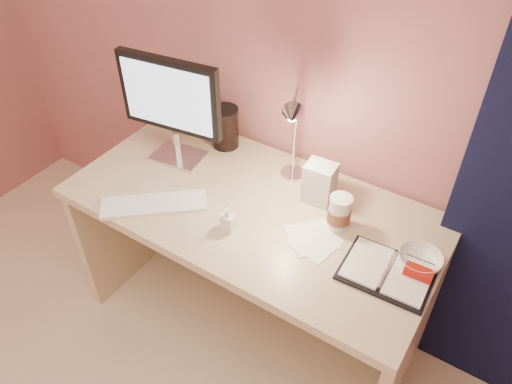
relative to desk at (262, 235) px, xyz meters
The scene contains 12 objects.
desk is the anchor object (origin of this frame).
monitor 0.65m from the desk, behind, with size 0.42×0.18×0.45m.
keyboard 0.47m from the desk, 137.10° to the right, with size 0.39×0.11×0.02m, color white.
planner 0.61m from the desk, 11.63° to the right, with size 0.30×0.23×0.04m.
paper_b 0.39m from the desk, 22.91° to the right, with size 0.15×0.15×0.00m, color white.
paper_c 0.37m from the desk, 21.48° to the right, with size 0.16×0.16×0.00m, color white.
coffee_cup 0.43m from the desk, ahead, with size 0.08×0.08×0.13m.
bowl 0.67m from the desk, ahead, with size 0.14×0.14×0.05m, color white.
lotion_bottle 0.36m from the desk, 90.26° to the right, with size 0.04×0.04×0.10m, color silver.
dark_jar 0.47m from the desk, 148.93° to the left, with size 0.11×0.11×0.16m, color black.
product_box 0.37m from the desk, 23.12° to the left, with size 0.11×0.09×0.16m, color beige.
desk_lamp 0.49m from the desk, 90.76° to the left, with size 0.17×0.26×0.42m.
Camera 1 is at (0.76, 0.23, 1.98)m, focal length 35.00 mm.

